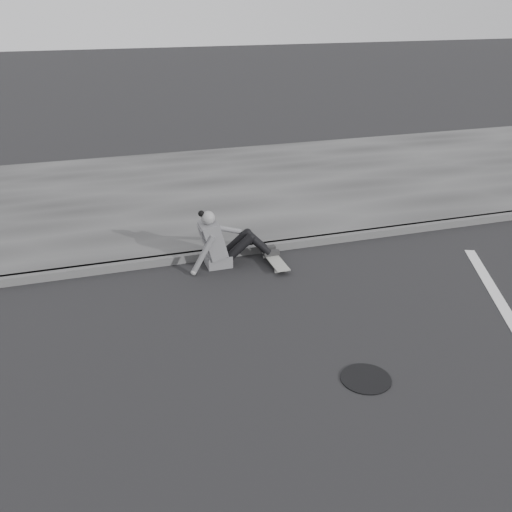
{
  "coord_description": "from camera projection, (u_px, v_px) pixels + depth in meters",
  "views": [
    {
      "loc": [
        -1.79,
        -5.12,
        3.66
      ],
      "look_at": [
        0.29,
        1.4,
        0.5
      ],
      "focal_mm": 40.0,
      "sensor_mm": 36.0,
      "label": 1
    }
  ],
  "objects": [
    {
      "name": "ground",
      "position": [
        269.0,
        349.0,
        6.45
      ],
      "size": [
        80.0,
        80.0,
        0.0
      ],
      "primitive_type": "plane",
      "color": "black",
      "rests_on": "ground"
    },
    {
      "name": "curb",
      "position": [
        214.0,
        254.0,
        8.66
      ],
      "size": [
        24.0,
        0.16,
        0.12
      ],
      "primitive_type": "cube",
      "color": "#474747",
      "rests_on": "ground"
    },
    {
      "name": "sidewalk",
      "position": [
        178.0,
        193.0,
        11.27
      ],
      "size": [
        24.0,
        6.0,
        0.12
      ],
      "primitive_type": "cube",
      "color": "#393939",
      "rests_on": "ground"
    },
    {
      "name": "manhole",
      "position": [
        366.0,
        379.0,
        5.94
      ],
      "size": [
        0.53,
        0.53,
        0.01
      ],
      "primitive_type": "cylinder",
      "color": "black",
      "rests_on": "ground"
    },
    {
      "name": "skateboard",
      "position": [
        275.0,
        260.0,
        8.42
      ],
      "size": [
        0.2,
        0.78,
        0.09
      ],
      "color": "#A8A8A3",
      "rests_on": "ground"
    },
    {
      "name": "seated_woman",
      "position": [
        222.0,
        242.0,
        8.31
      ],
      "size": [
        1.38,
        0.46,
        0.88
      ],
      "color": "#58585A",
      "rests_on": "ground"
    }
  ]
}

